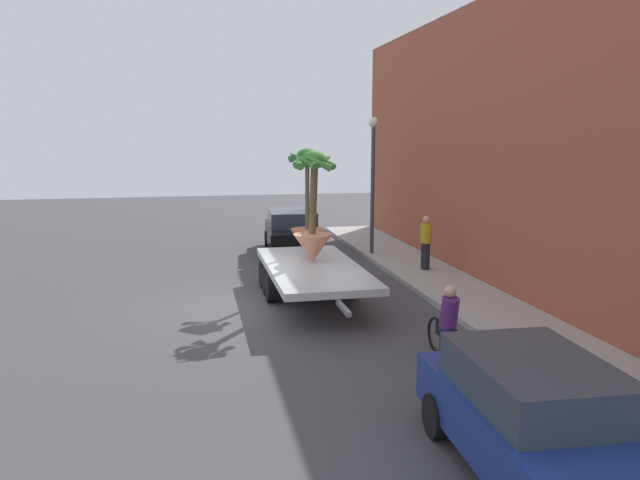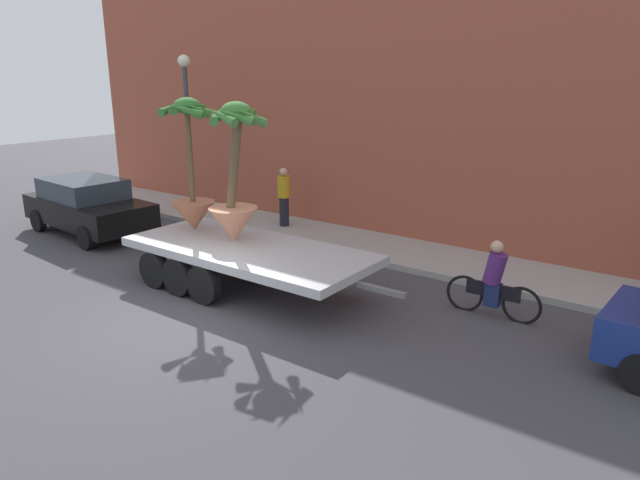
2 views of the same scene
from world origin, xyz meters
name	(u,v)px [view 2 (image 2 of 2)]	position (x,y,z in m)	size (l,w,h in m)	color
ground_plane	(180,324)	(0.00, 0.00, 0.00)	(60.00, 60.00, 0.00)	#423F44
sidewalk	(357,244)	(0.00, 6.10, 0.07)	(24.00, 2.20, 0.15)	#A39E99
building_facade	(394,88)	(0.00, 7.80, 4.09)	(24.00, 1.20, 8.18)	#9E4C38
flatbed_trailer	(240,254)	(-0.39, 2.05, 0.76)	(6.48, 2.43, 0.98)	#B7BABF
potted_palm_rear	(192,183)	(-2.04, 2.27, 2.07)	(1.19, 1.17, 3.00)	#B26647
potted_palm_middle	(234,191)	(-0.57, 2.14, 2.10)	(1.32, 1.21, 2.97)	tan
cyclist	(494,283)	(4.55, 3.78, 0.67)	(1.84, 0.36, 1.54)	black
trailing_car	(88,205)	(-6.96, 2.63, 0.83)	(4.37, 2.21, 1.58)	black
pedestrian_near_gate	(284,196)	(-2.59, 6.18, 1.04)	(0.36, 0.36, 1.71)	black
street_lamp	(187,116)	(-5.53, 5.30, 3.23)	(0.36, 0.36, 4.83)	#383D42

